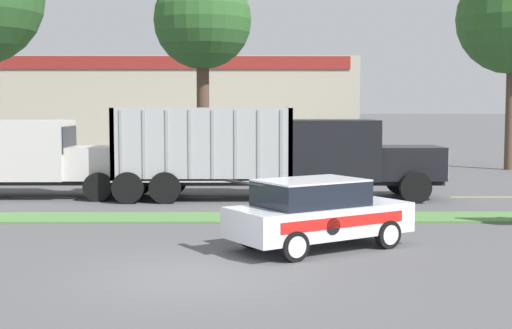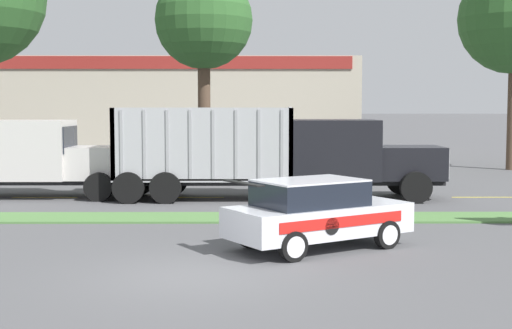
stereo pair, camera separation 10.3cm
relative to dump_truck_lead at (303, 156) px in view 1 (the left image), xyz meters
name	(u,v)px [view 1 (the left image)]	position (x,y,z in m)	size (l,w,h in m)	color
ground_plane	(194,276)	(-3.06, -11.76, -1.55)	(600.00, 600.00, 0.00)	#515154
grass_verge	(212,218)	(-3.06, -4.56, -1.52)	(120.00, 1.87, 0.06)	#517F42
centre_line_3	(44,198)	(-9.51, 0.38, -1.55)	(2.40, 0.14, 0.01)	yellow
centre_line_4	(191,197)	(-4.11, 0.38, -1.55)	(2.40, 0.14, 0.01)	yellow
centre_line_5	(337,197)	(1.29, 0.38, -1.55)	(2.40, 0.14, 0.01)	yellow
centre_line_6	(483,197)	(6.69, 0.38, -1.55)	(2.40, 0.14, 0.01)	yellow
dump_truck_lead	(303,156)	(0.00, 0.00, 0.00)	(11.77, 2.79, 3.32)	black
rally_car	(317,213)	(-0.37, -9.07, -0.69)	(4.67, 3.85, 1.68)	silver
store_building_backdrop	(169,107)	(-7.69, 25.73, 1.73)	(25.59, 12.10, 6.55)	#BCB29E
tree_behind_centre	(202,12)	(-4.04, 6.70, 6.02)	(4.39, 4.39, 10.49)	brown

